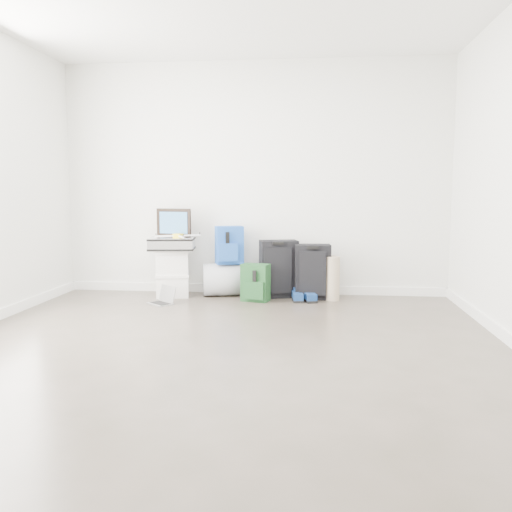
# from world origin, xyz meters

# --- Properties ---
(ground) EXTENTS (5.00, 5.00, 0.00)m
(ground) POSITION_xyz_m (0.00, 0.00, 0.00)
(ground) COLOR #3D372C
(ground) RESTS_ON ground
(room_envelope) EXTENTS (4.52, 5.02, 2.71)m
(room_envelope) POSITION_xyz_m (0.00, 0.02, 1.72)
(room_envelope) COLOR silver
(room_envelope) RESTS_ON ground
(boxes_stack) EXTENTS (0.44, 0.38, 0.54)m
(boxes_stack) POSITION_xyz_m (-0.91, 2.17, 0.27)
(boxes_stack) COLOR silver
(boxes_stack) RESTS_ON ground
(briefcase) EXTENTS (0.54, 0.43, 0.14)m
(briefcase) POSITION_xyz_m (-0.91, 2.17, 0.61)
(briefcase) COLOR #B2B2B7
(briefcase) RESTS_ON boxes_stack
(painting) EXTENTS (0.43, 0.14, 0.33)m
(painting) POSITION_xyz_m (-0.91, 2.27, 0.85)
(painting) COLOR black
(painting) RESTS_ON briefcase
(drone) EXTENTS (0.47, 0.47, 0.05)m
(drone) POSITION_xyz_m (-0.83, 2.15, 0.71)
(drone) COLOR gold
(drone) RESTS_ON briefcase
(duffel_bag) EXTENTS (0.68, 0.50, 0.38)m
(duffel_bag) POSITION_xyz_m (-0.26, 2.31, 0.19)
(duffel_bag) COLOR gray
(duffel_bag) RESTS_ON ground
(blue_backpack) EXTENTS (0.35, 0.31, 0.43)m
(blue_backpack) POSITION_xyz_m (-0.26, 2.27, 0.59)
(blue_backpack) COLOR #17439A
(blue_backpack) RESTS_ON duffel_bag
(large_suitcase) EXTENTS (0.47, 0.36, 0.65)m
(large_suitcase) POSITION_xyz_m (0.31, 2.27, 0.33)
(large_suitcase) COLOR black
(large_suitcase) RESTS_ON ground
(green_backpack) EXTENTS (0.33, 0.28, 0.41)m
(green_backpack) POSITION_xyz_m (0.07, 2.01, 0.20)
(green_backpack) COLOR #133517
(green_backpack) RESTS_ON ground
(carry_on) EXTENTS (0.41, 0.28, 0.62)m
(carry_on) POSITION_xyz_m (0.70, 2.20, 0.31)
(carry_on) COLOR black
(carry_on) RESTS_ON ground
(shoes) EXTENTS (0.30, 0.31, 0.09)m
(shoes) POSITION_xyz_m (0.60, 2.07, 0.05)
(shoes) COLOR black
(shoes) RESTS_ON ground
(rolled_rug) EXTENTS (0.16, 0.16, 0.49)m
(rolled_rug) POSITION_xyz_m (0.92, 2.15, 0.24)
(rolled_rug) COLOR tan
(rolled_rug) RESTS_ON ground
(laptop) EXTENTS (0.33, 0.32, 0.19)m
(laptop) POSITION_xyz_m (-0.90, 1.76, 0.05)
(laptop) COLOR silver
(laptop) RESTS_ON ground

